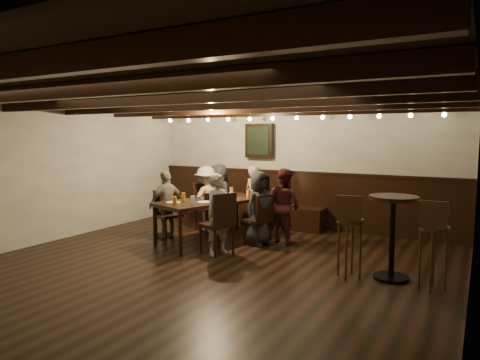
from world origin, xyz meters
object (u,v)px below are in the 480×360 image
Objects in this scene: person_left_near at (206,198)px; bar_stool_left at (349,247)px; bar_stool_right at (433,256)px; person_bench_left at (219,195)px; person_left_far at (167,204)px; person_bench_right at (284,205)px; chair_left_far at (168,223)px; person_bench_centre at (255,199)px; person_right_near at (260,208)px; chair_left_near at (207,216)px; dining_table at (212,203)px; chair_right_near at (258,229)px; person_right_far at (219,214)px; chair_right_far at (218,235)px; high_top_table at (393,225)px.

bar_stool_left is at bearing 84.85° from person_left_near.
person_left_near is 1.14× the size of bar_stool_right.
person_bench_left is at bearing 140.23° from bar_stool_left.
person_bench_right is at bearing 129.29° from person_left_far.
chair_left_far is 0.67× the size of person_bench_centre.
person_bench_left is at bearing -0.00° from person_bench_right.
chair_left_far is 0.69× the size of person_left_near.
bar_stool_left is 1.00m from bar_stool_right.
person_right_near reaches higher than bar_stool_left.
bar_stool_right reaches higher than chair_left_near.
dining_table is 1.93× the size of bar_stool_left.
bar_stool_right is at bearing 171.48° from person_bench_centre.
person_bench_right is at bearing 129.83° from chair_left_far.
person_right_far is (-0.26, -0.86, 0.37)m from chair_right_near.
chair_left_far is 0.78× the size of bar_stool_left.
dining_table is 2.31× the size of chair_left_near.
person_left_near is (-1.71, 0.10, -0.02)m from person_bench_right.
person_right_near is (-0.29, -0.38, -0.02)m from person_bench_right.
chair_right_near is 0.69× the size of person_left_near.
chair_right_far is (0.54, -0.66, -0.38)m from dining_table.
chair_right_near is at bearing 90.00° from chair_left_near.
person_right_far is 3.09m from bar_stool_right.
chair_right_far is at bearing 90.00° from person_left_far.
bar_stool_left is at bearing 168.15° from person_bench_left.
high_top_table reaches higher than dining_table.
dining_table is at bearing 122.07° from chair_right_near.
person_left_near is at bearing 58.54° from chair_right_far.
chair_left_far is at bearing 161.65° from bar_stool_left.
dining_table is 1.65× the size of person_bench_right.
person_bench_right reaches higher than bar_stool_right.
person_left_near is 1.15× the size of high_top_table.
chair_left_near is at bearing 146.88° from bar_stool_left.
person_left_near is at bearing 180.00° from person_left_far.
high_top_table is at bearing 169.91° from person_bench_centre.
dining_table is at bearing 45.00° from person_bench_right.
chair_left_far is at bearing 90.00° from person_right_far.
chair_right_far is 0.90× the size of high_top_table.
high_top_table is at bearing 169.66° from person_bench_right.
person_bench_left reaches higher than bar_stool_left.
person_bench_right reaches higher than person_left_near.
person_right_far is at bearing 58.52° from chair_left_near.
chair_right_far is at bearing -31.98° from dining_table.
chair_right_far is 0.76× the size of person_bench_centre.
person_right_far is at bearing 179.79° from bar_stool_right.
person_right_far is at bearing 59.04° from person_left_near.
high_top_table is at bearing 13.04° from bar_stool_left.
bar_stool_left is (3.50, -0.56, -0.20)m from person_left_far.
bar_stool_right is at bearing 171.79° from person_bench_right.
person_bench_right is 1.19× the size of high_top_table.
high_top_table is at bearing 90.56° from person_left_near.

